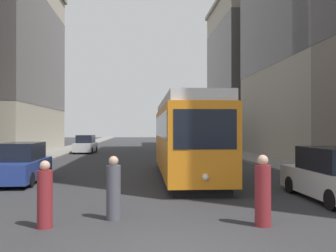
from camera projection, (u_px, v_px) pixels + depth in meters
The scene contains 11 objects.
sidewalk_left at pixel (74, 148), 46.28m from camera, with size 3.01×120.00×0.15m, color gray.
sidewalk_right at pixel (211, 147), 47.71m from camera, with size 3.01×120.00×0.15m, color gray.
streetcar at pixel (186, 136), 18.57m from camera, with size 2.81×12.20×3.89m.
transit_bus at pixel (193, 134), 38.62m from camera, with size 2.75×12.10×3.45m.
parked_car_left_near at pixel (21, 164), 16.71m from camera, with size 1.95×4.81×1.82m.
parked_car_left_mid at pixel (86, 145), 37.14m from camera, with size 2.03×4.30×1.82m.
parked_car_right_far at pixel (333, 176), 12.47m from camera, with size 1.90×4.76×1.82m.
pedestrian_crossing_near at pixel (45, 197), 9.03m from camera, with size 0.37×0.37×1.67m.
pedestrian_crossing_far at pixel (113, 190), 9.85m from camera, with size 0.39×0.39×1.72m.
pedestrian_on_sidewalk at pixel (263, 193), 9.21m from camera, with size 0.40×0.40×1.80m.
building_right_midblock at pixel (261, 72), 51.16m from camera, with size 13.07×15.84×20.35m.
Camera 1 is at (-0.63, -7.12, 2.46)m, focal length 38.99 mm.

